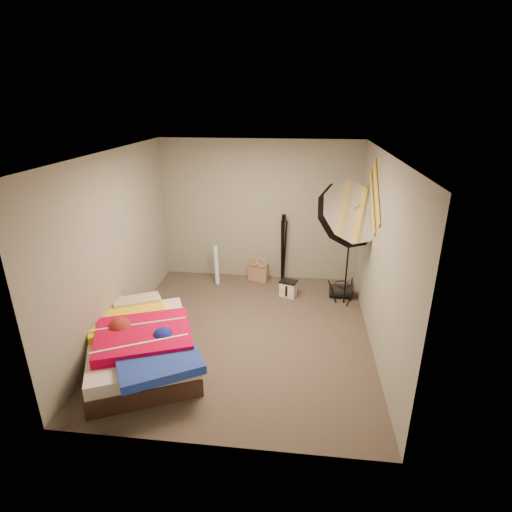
# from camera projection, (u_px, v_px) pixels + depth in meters

# --- Properties ---
(floor) EXTENTS (4.00, 4.00, 0.00)m
(floor) POSITION_uv_depth(u_px,v_px,m) (244.00, 333.00, 5.68)
(floor) COLOR #51473F
(floor) RESTS_ON ground
(ceiling) EXTENTS (4.00, 4.00, 0.00)m
(ceiling) POSITION_uv_depth(u_px,v_px,m) (242.00, 153.00, 4.77)
(ceiling) COLOR silver
(ceiling) RESTS_ON wall_back
(wall_back) EXTENTS (3.50, 0.00, 3.50)m
(wall_back) POSITION_uv_depth(u_px,v_px,m) (259.00, 211.00, 7.07)
(wall_back) COLOR gray
(wall_back) RESTS_ON floor
(wall_front) EXTENTS (3.50, 0.00, 3.50)m
(wall_front) POSITION_uv_depth(u_px,v_px,m) (209.00, 334.00, 3.37)
(wall_front) COLOR gray
(wall_front) RESTS_ON floor
(wall_left) EXTENTS (0.00, 4.00, 4.00)m
(wall_left) POSITION_uv_depth(u_px,v_px,m) (116.00, 246.00, 5.41)
(wall_left) COLOR gray
(wall_left) RESTS_ON floor
(wall_right) EXTENTS (0.00, 4.00, 4.00)m
(wall_right) POSITION_uv_depth(u_px,v_px,m) (380.00, 257.00, 5.04)
(wall_right) COLOR gray
(wall_right) RESTS_ON floor
(tote_bag) EXTENTS (0.38, 0.26, 0.37)m
(tote_bag) POSITION_uv_depth(u_px,v_px,m) (258.00, 272.00, 7.25)
(tote_bag) COLOR #A0795F
(tote_bag) RESTS_ON floor
(wrapping_roll) EXTENTS (0.14, 0.22, 0.71)m
(wrapping_roll) POSITION_uv_depth(u_px,v_px,m) (216.00, 265.00, 7.10)
(wrapping_roll) COLOR #6BB8E2
(wrapping_roll) RESTS_ON floor
(camera_case) EXTENTS (0.30, 0.25, 0.26)m
(camera_case) POSITION_uv_depth(u_px,v_px,m) (288.00, 289.00, 6.71)
(camera_case) COLOR silver
(camera_case) RESTS_ON floor
(duffel_bag) EXTENTS (0.38, 0.23, 0.23)m
(duffel_bag) POSITION_uv_depth(u_px,v_px,m) (341.00, 291.00, 6.67)
(duffel_bag) COLOR black
(duffel_bag) RESTS_ON floor
(wall_stripe_upper) EXTENTS (0.02, 0.91, 0.78)m
(wall_stripe_upper) POSITION_uv_depth(u_px,v_px,m) (377.00, 192.00, 5.34)
(wall_stripe_upper) COLOR gold
(wall_stripe_upper) RESTS_ON wall_right
(wall_stripe_lower) EXTENTS (0.02, 0.91, 0.78)m
(wall_stripe_lower) POSITION_uv_depth(u_px,v_px,m) (372.00, 202.00, 5.64)
(wall_stripe_lower) COLOR gold
(wall_stripe_lower) RESTS_ON wall_right
(bed) EXTENTS (1.91, 2.11, 0.52)m
(bed) POSITION_uv_depth(u_px,v_px,m) (141.00, 344.00, 4.97)
(bed) COLOR #402820
(bed) RESTS_ON floor
(photo_umbrella) EXTENTS (1.02, 1.15, 2.14)m
(photo_umbrella) POSITION_uv_depth(u_px,v_px,m) (347.00, 215.00, 5.79)
(photo_umbrella) COLOR black
(photo_umbrella) RESTS_ON floor
(camera_tripod) EXTENTS (0.07, 0.07, 1.24)m
(camera_tripod) POSITION_uv_depth(u_px,v_px,m) (283.00, 243.00, 7.10)
(camera_tripod) COLOR black
(camera_tripod) RESTS_ON floor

